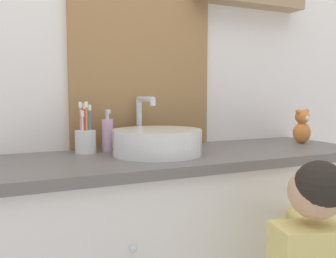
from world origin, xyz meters
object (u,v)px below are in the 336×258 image
toothbrush_holder (86,140)px  soap_dispenser (108,135)px  teddy_bear (302,127)px  sink_basin (157,141)px

toothbrush_holder → soap_dispenser: bearing=0.4°
teddy_bear → sink_basin: bearing=-178.8°
sink_basin → soap_dispenser: bearing=135.7°
teddy_bear → soap_dispenser: bearing=171.6°
toothbrush_holder → soap_dispenser: toothbrush_holder is taller
soap_dispenser → teddy_bear: bearing=-8.4°
soap_dispenser → teddy_bear: (0.88, -0.13, 0.01)m
sink_basin → toothbrush_holder: (-0.24, 0.14, 0.00)m
sink_basin → teddy_bear: size_ratio=2.40×
sink_basin → teddy_bear: 0.73m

